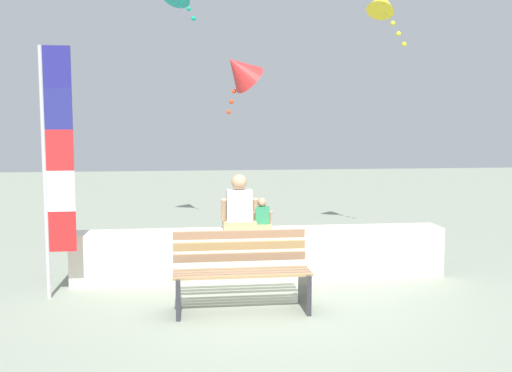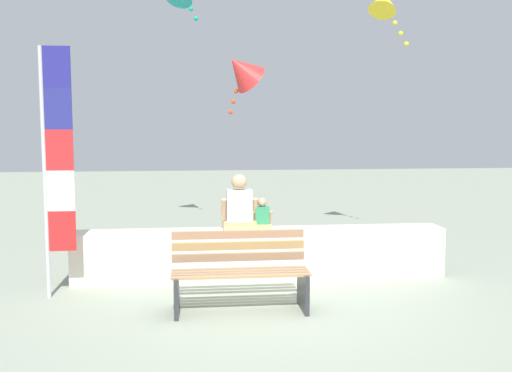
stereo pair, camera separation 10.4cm
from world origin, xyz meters
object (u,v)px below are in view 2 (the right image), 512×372
flag_banner (54,159)px  kite_red (242,70)px  person_child (262,217)px  park_bench (240,274)px  kite_yellow (384,3)px  person_adult (239,208)px

flag_banner → kite_red: (2.52, 3.02, 1.35)m
kite_red → person_child: bearing=-88.1°
park_bench → flag_banner: 2.64m
kite_red → kite_yellow: 2.67m
kite_red → flag_banner: bearing=-129.9°
park_bench → flag_banner: size_ratio=0.51×
kite_red → kite_yellow: (2.41, -0.34, 1.12)m
flag_banner → kite_yellow: bearing=28.5°
flag_banner → kite_yellow: kite_yellow is taller
person_adult → flag_banner: (-2.29, -0.67, 0.72)m
kite_yellow → person_adult: bearing=-142.7°
park_bench → kite_yellow: size_ratio=1.51×
person_child → flag_banner: bearing=-165.7°
park_bench → kite_red: kite_red is taller
person_child → flag_banner: 2.82m
person_adult → park_bench: bearing=-94.3°
person_child → kite_red: 3.22m
flag_banner → kite_yellow: size_ratio=2.93×
person_adult → kite_red: bearing=84.3°
kite_yellow → flag_banner: bearing=-151.5°
person_adult → flag_banner: size_ratio=0.25×
person_child → kite_yellow: 4.52m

